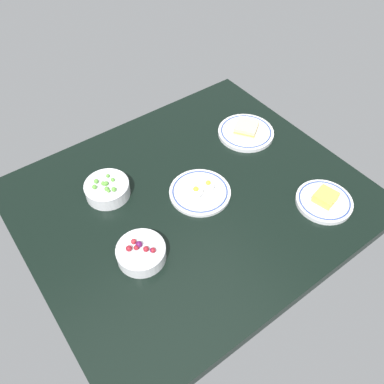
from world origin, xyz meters
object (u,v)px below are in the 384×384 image
plate_eggs (200,191)px  bowl_peas (107,189)px  bowl_berries (141,252)px  plate_sandwich (246,131)px  plate_cheese (324,201)px

plate_eggs → bowl_peas: bearing=144.1°
bowl_peas → bowl_berries: 28.30cm
plate_sandwich → plate_eggs: (-33.00, -14.05, -0.32)cm
bowl_berries → plate_eggs: size_ratio=0.71×
bowl_peas → plate_eggs: (25.22, -18.23, -1.74)cm
plate_sandwich → plate_eggs: size_ratio=1.04×
bowl_berries → plate_sandwich: bearing=21.0°
bowl_peas → bowl_berries: (-3.96, -28.02, -0.18)cm
bowl_peas → bowl_berries: size_ratio=1.02×
bowl_peas → plate_eggs: bearing=-35.9°
bowl_berries → plate_eggs: 30.82cm
plate_sandwich → bowl_berries: size_ratio=1.47×
plate_cheese → plate_eggs: (-30.49, 27.74, -0.23)cm
plate_sandwich → bowl_peas: bowl_peas is taller
plate_sandwich → plate_eggs: same height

